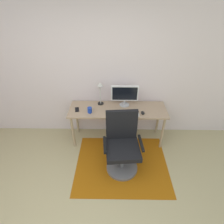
{
  "coord_description": "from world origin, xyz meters",
  "views": [
    {
      "loc": [
        0.45,
        -0.98,
        2.55
      ],
      "look_at": [
        0.41,
        1.6,
        0.81
      ],
      "focal_mm": 30.21,
      "sensor_mm": 36.0,
      "label": 1
    }
  ],
  "objects_px": {
    "desk": "(118,112)",
    "computer_mouse": "(143,113)",
    "office_chair": "(122,147)",
    "coffee_cup": "(90,110)",
    "keyboard": "(126,114)",
    "monitor": "(125,94)",
    "cell_phone": "(77,110)",
    "desk_lamp": "(100,89)"
  },
  "relations": [
    {
      "from": "desk",
      "to": "computer_mouse",
      "type": "relative_size",
      "value": 16.74
    },
    {
      "from": "office_chair",
      "to": "coffee_cup",
      "type": "bearing_deg",
      "value": 130.28
    },
    {
      "from": "office_chair",
      "to": "keyboard",
      "type": "bearing_deg",
      "value": 76.21
    },
    {
      "from": "monitor",
      "to": "keyboard",
      "type": "bearing_deg",
      "value": -84.97
    },
    {
      "from": "computer_mouse",
      "to": "keyboard",
      "type": "bearing_deg",
      "value": -175.89
    },
    {
      "from": "computer_mouse",
      "to": "cell_phone",
      "type": "bearing_deg",
      "value": 174.84
    },
    {
      "from": "computer_mouse",
      "to": "cell_phone",
      "type": "xyz_separation_m",
      "value": [
        -1.16,
        0.1,
        -0.01
      ]
    },
    {
      "from": "monitor",
      "to": "coffee_cup",
      "type": "bearing_deg",
      "value": -157.31
    },
    {
      "from": "keyboard",
      "to": "cell_phone",
      "type": "xyz_separation_m",
      "value": [
        -0.87,
        0.12,
        -0.0
      ]
    },
    {
      "from": "keyboard",
      "to": "desk_lamp",
      "type": "relative_size",
      "value": 0.99
    },
    {
      "from": "monitor",
      "to": "computer_mouse",
      "type": "xyz_separation_m",
      "value": [
        0.31,
        -0.28,
        -0.21
      ]
    },
    {
      "from": "keyboard",
      "to": "cell_phone",
      "type": "height_order",
      "value": "keyboard"
    },
    {
      "from": "keyboard",
      "to": "coffee_cup",
      "type": "relative_size",
      "value": 4.3
    },
    {
      "from": "cell_phone",
      "to": "desk_lamp",
      "type": "distance_m",
      "value": 0.55
    },
    {
      "from": "monitor",
      "to": "office_chair",
      "type": "bearing_deg",
      "value": -93.9
    },
    {
      "from": "computer_mouse",
      "to": "desk_lamp",
      "type": "bearing_deg",
      "value": 157.35
    },
    {
      "from": "desk",
      "to": "computer_mouse",
      "type": "xyz_separation_m",
      "value": [
        0.43,
        -0.14,
        0.09
      ]
    },
    {
      "from": "desk_lamp",
      "to": "office_chair",
      "type": "distance_m",
      "value": 1.1
    },
    {
      "from": "cell_phone",
      "to": "desk_lamp",
      "type": "height_order",
      "value": "desk_lamp"
    },
    {
      "from": "computer_mouse",
      "to": "coffee_cup",
      "type": "xyz_separation_m",
      "value": [
        -0.92,
        0.02,
        0.03
      ]
    },
    {
      "from": "monitor",
      "to": "keyboard",
      "type": "height_order",
      "value": "monitor"
    },
    {
      "from": "desk",
      "to": "monitor",
      "type": "bearing_deg",
      "value": 47.76
    },
    {
      "from": "cell_phone",
      "to": "office_chair",
      "type": "distance_m",
      "value": 1.06
    },
    {
      "from": "office_chair",
      "to": "desk",
      "type": "bearing_deg",
      "value": 90.89
    },
    {
      "from": "monitor",
      "to": "coffee_cup",
      "type": "xyz_separation_m",
      "value": [
        -0.61,
        -0.25,
        -0.18
      ]
    },
    {
      "from": "coffee_cup",
      "to": "office_chair",
      "type": "distance_m",
      "value": 0.85
    },
    {
      "from": "keyboard",
      "to": "office_chair",
      "type": "relative_size",
      "value": 0.42
    },
    {
      "from": "desk",
      "to": "keyboard",
      "type": "bearing_deg",
      "value": -47.71
    },
    {
      "from": "cell_phone",
      "to": "computer_mouse",
      "type": "bearing_deg",
      "value": -17.6
    },
    {
      "from": "cell_phone",
      "to": "office_chair",
      "type": "xyz_separation_m",
      "value": [
        0.79,
        -0.64,
        -0.29
      ]
    },
    {
      "from": "desk_lamp",
      "to": "office_chair",
      "type": "height_order",
      "value": "desk_lamp"
    },
    {
      "from": "coffee_cup",
      "to": "cell_phone",
      "type": "distance_m",
      "value": 0.26
    },
    {
      "from": "coffee_cup",
      "to": "office_chair",
      "type": "bearing_deg",
      "value": -44.96
    },
    {
      "from": "coffee_cup",
      "to": "desk_lamp",
      "type": "bearing_deg",
      "value": 59.71
    },
    {
      "from": "desk",
      "to": "computer_mouse",
      "type": "height_order",
      "value": "computer_mouse"
    },
    {
      "from": "keyboard",
      "to": "computer_mouse",
      "type": "height_order",
      "value": "computer_mouse"
    },
    {
      "from": "keyboard",
      "to": "desk_lamp",
      "type": "xyz_separation_m",
      "value": [
        -0.47,
        0.33,
        0.3
      ]
    },
    {
      "from": "coffee_cup",
      "to": "desk_lamp",
      "type": "xyz_separation_m",
      "value": [
        0.17,
        0.29,
        0.26
      ]
    },
    {
      "from": "monitor",
      "to": "computer_mouse",
      "type": "relative_size",
      "value": 4.64
    },
    {
      "from": "computer_mouse",
      "to": "office_chair",
      "type": "xyz_separation_m",
      "value": [
        -0.36,
        -0.53,
        -0.3
      ]
    },
    {
      "from": "cell_phone",
      "to": "coffee_cup",
      "type": "bearing_deg",
      "value": -31.49
    },
    {
      "from": "coffee_cup",
      "to": "cell_phone",
      "type": "bearing_deg",
      "value": 160.95
    }
  ]
}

